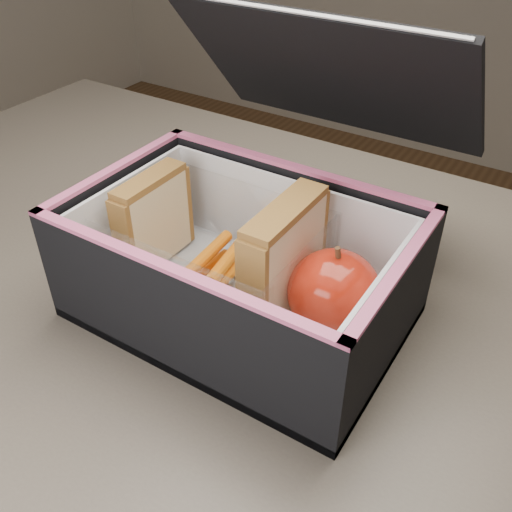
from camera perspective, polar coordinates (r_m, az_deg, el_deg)
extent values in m
cube|color=brown|center=(0.55, -3.21, -7.53)|extent=(1.20, 0.80, 0.03)
cube|color=#382D26|center=(1.28, -13.85, -0.95)|extent=(0.05, 0.05, 0.72)
cube|color=black|center=(0.58, 7.49, 17.41)|extent=(0.29, 0.13, 0.14)
cube|color=#CFB988|center=(0.58, -10.70, 3.60)|extent=(0.01, 0.08, 0.09)
cube|color=#DB7086|center=(0.58, -10.13, 3.11)|extent=(0.01, 0.08, 0.08)
cube|color=#CFB988|center=(0.57, -9.63, 3.19)|extent=(0.01, 0.08, 0.09)
cube|color=brown|center=(0.55, -10.68, 7.45)|extent=(0.02, 0.08, 0.01)
cube|color=#CFB988|center=(0.50, 1.95, -0.49)|extent=(0.01, 0.10, 0.10)
cube|color=#DB7086|center=(0.50, 2.77, -1.18)|extent=(0.01, 0.09, 0.10)
cube|color=#CFB988|center=(0.49, 3.63, -1.12)|extent=(0.01, 0.10, 0.10)
cube|color=brown|center=(0.46, 2.98, 4.55)|extent=(0.03, 0.10, 0.01)
cylinder|color=#DC5B0B|center=(0.54, -3.95, -3.19)|extent=(0.03, 0.10, 0.01)
cylinder|color=#DC5B0B|center=(0.55, -2.04, -0.97)|extent=(0.02, 0.10, 0.01)
cylinder|color=#DC5B0B|center=(0.54, -5.52, -0.51)|extent=(0.02, 0.10, 0.01)
cylinder|color=#DC5B0B|center=(0.56, -6.22, -2.16)|extent=(0.02, 0.10, 0.01)
cylinder|color=#DC5B0B|center=(0.56, -1.94, -0.45)|extent=(0.02, 0.10, 0.01)
cylinder|color=#DC5B0B|center=(0.55, -2.27, 0.35)|extent=(0.03, 0.10, 0.01)
cylinder|color=#DC5B0B|center=(0.57, -2.74, -1.18)|extent=(0.03, 0.10, 0.01)
cube|color=white|center=(0.52, 7.21, -6.93)|extent=(0.09, 0.09, 0.01)
ellipsoid|color=#941507|center=(0.49, 7.80, -3.64)|extent=(0.10, 0.10, 0.07)
cylinder|color=#4E311C|center=(0.46, 8.21, 0.24)|extent=(0.01, 0.01, 0.01)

